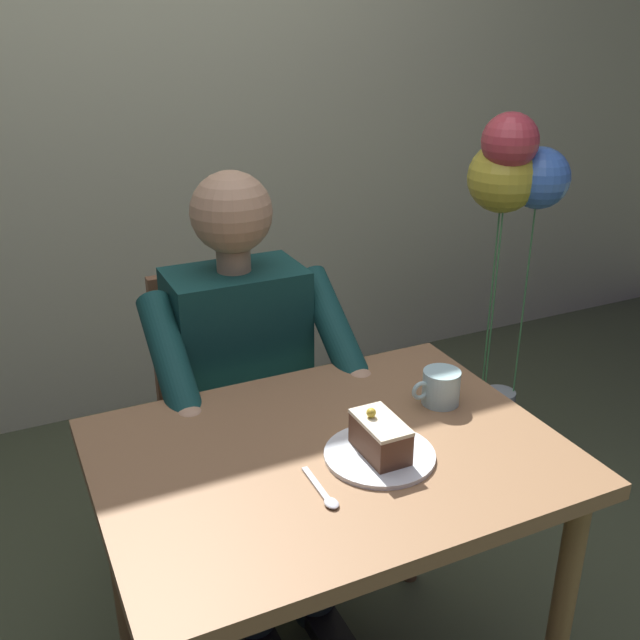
% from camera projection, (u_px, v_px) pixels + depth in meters
% --- Properties ---
extents(cafe_rear_panel, '(6.40, 0.12, 3.00)m').
position_uv_depth(cafe_rear_panel, '(122.00, 34.00, 2.67)').
color(cafe_rear_panel, beige).
rests_on(cafe_rear_panel, ground).
extents(dining_table, '(0.95, 0.71, 0.75)m').
position_uv_depth(dining_table, '(330.00, 491.00, 1.55)').
color(dining_table, olive).
rests_on(dining_table, ground).
extents(chair, '(0.42, 0.42, 0.90)m').
position_uv_depth(chair, '(231.00, 408.00, 2.17)').
color(chair, brown).
rests_on(chair, ground).
extents(seated_person, '(0.53, 0.58, 1.22)m').
position_uv_depth(seated_person, '(249.00, 391.00, 1.97)').
color(seated_person, '#123E3B').
rests_on(seated_person, ground).
extents(dessert_plate, '(0.23, 0.23, 0.01)m').
position_uv_depth(dessert_plate, '(380.00, 455.00, 1.48)').
color(dessert_plate, white).
rests_on(dessert_plate, dining_table).
extents(cake_slice, '(0.08, 0.14, 0.10)m').
position_uv_depth(cake_slice, '(380.00, 436.00, 1.47)').
color(cake_slice, brown).
rests_on(cake_slice, dessert_plate).
extents(coffee_cup, '(0.12, 0.09, 0.08)m').
position_uv_depth(coffee_cup, '(441.00, 387.00, 1.67)').
color(coffee_cup, '#A8D3D4').
rests_on(coffee_cup, dining_table).
extents(dessert_spoon, '(0.03, 0.14, 0.01)m').
position_uv_depth(dessert_spoon, '(324.00, 494.00, 1.37)').
color(dessert_spoon, silver).
rests_on(dessert_spoon, dining_table).
extents(balloon_display, '(0.34, 0.29, 1.28)m').
position_uv_depth(balloon_display, '(514.00, 195.00, 2.52)').
color(balloon_display, '#B2C1C6').
rests_on(balloon_display, ground).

